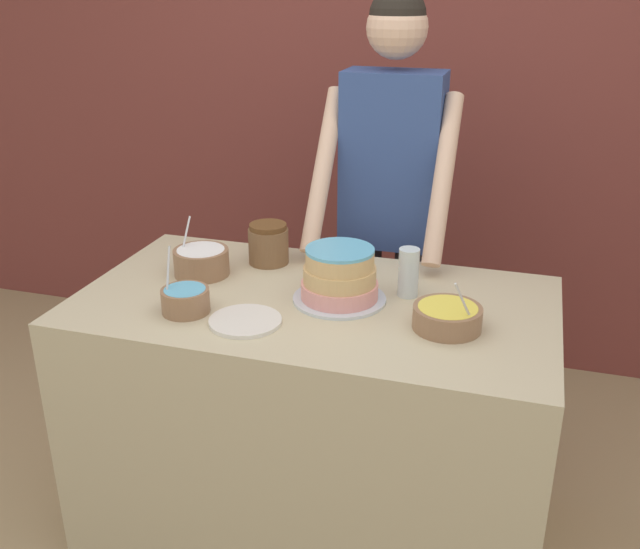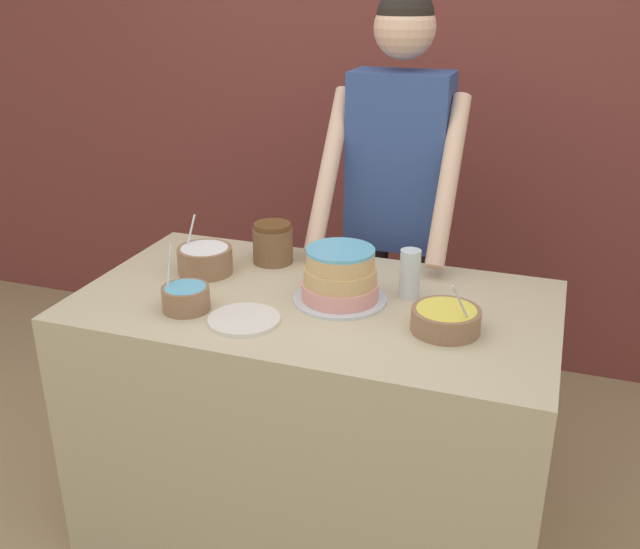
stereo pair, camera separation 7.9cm
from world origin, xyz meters
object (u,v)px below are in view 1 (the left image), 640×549
cake (340,277)px  frosting_bowl_yellow (447,316)px  ceramic_plate (245,321)px  stoneware_jar (268,244)px  frosting_bowl_white (201,261)px  drinking_glass (408,272)px  person_baker (391,181)px  frosting_bowl_blue (185,299)px

cake → frosting_bowl_yellow: frosting_bowl_yellow is taller
ceramic_plate → stoneware_jar: (-0.10, 0.46, 0.06)m
frosting_bowl_white → drinking_glass: 0.69m
ceramic_plate → person_baker: bearing=73.9°
stoneware_jar → frosting_bowl_white: bearing=-136.9°
drinking_glass → cake: bearing=-153.3°
person_baker → drinking_glass: (0.17, -0.52, -0.14)m
cake → ceramic_plate: bearing=-133.5°
person_baker → stoneware_jar: size_ratio=12.62×
cake → stoneware_jar: (-0.32, 0.23, -0.01)m
person_baker → frosting_bowl_yellow: bearing=-65.9°
frosting_bowl_white → drinking_glass: bearing=2.6°
frosting_bowl_white → stoneware_jar: size_ratio=1.30×
frosting_bowl_white → person_baker: bearing=46.4°
cake → drinking_glass: cake is taller
person_baker → drinking_glass: size_ratio=11.50×
person_baker → frosting_bowl_blue: size_ratio=9.15×
ceramic_plate → frosting_bowl_blue: bearing=174.9°
frosting_bowl_yellow → ceramic_plate: size_ratio=0.93×
cake → frosting_bowl_yellow: (0.34, -0.09, -0.04)m
ceramic_plate → frosting_bowl_white: bearing=133.3°
frosting_bowl_blue → drinking_glass: frosting_bowl_blue is taller
cake → frosting_bowl_white: 0.50m
frosting_bowl_yellow → stoneware_jar: frosting_bowl_yellow is taller
person_baker → drinking_glass: 0.56m
drinking_glass → ceramic_plate: (-0.41, -0.33, -0.07)m
person_baker → frosting_bowl_white: (-0.52, -0.55, -0.17)m
frosting_bowl_white → drinking_glass: (0.69, 0.03, 0.03)m
cake → ceramic_plate: (-0.22, -0.23, -0.07)m
person_baker → frosting_bowl_white: bearing=-133.6°
ceramic_plate → cake: bearing=46.5°
frosting_bowl_blue → stoneware_jar: bearing=77.9°
frosting_bowl_yellow → ceramic_plate: frosting_bowl_yellow is taller
frosting_bowl_white → frosting_bowl_yellow: bearing=-10.8°
cake → frosting_bowl_white: bearing=172.4°
frosting_bowl_yellow → frosting_bowl_blue: bearing=-171.1°
drinking_glass → frosting_bowl_blue: bearing=-153.1°
frosting_bowl_blue → stoneware_jar: frosting_bowl_blue is taller
person_baker → cake: 0.63m
frosting_bowl_yellow → frosting_bowl_white: bearing=169.2°
person_baker → frosting_bowl_blue: bearing=-118.1°
frosting_bowl_blue → stoneware_jar: 0.46m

